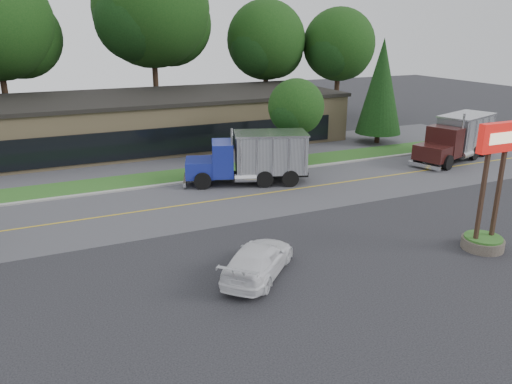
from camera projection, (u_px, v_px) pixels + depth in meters
ground at (256, 268)px, 21.46m from camera, size 140.00×140.00×0.00m
road at (193, 204)px, 29.26m from camera, size 60.00×8.00×0.02m
center_line at (193, 204)px, 29.26m from camera, size 60.00×0.12×0.01m
curb at (174, 184)px, 32.90m from camera, size 60.00×0.30×0.12m
grass_verge at (167, 177)px, 34.46m from camera, size 60.00×3.40×0.03m
far_parking at (151, 161)px, 38.79m from camera, size 60.00×7.00×0.02m
strip_mall at (156, 121)px, 44.13m from camera, size 32.00×12.00×4.00m
bilo_sign at (488, 208)px, 22.75m from camera, size 2.20×1.90×5.95m
tree_far_c at (153, 14)px, 49.19m from camera, size 12.17×11.46×17.36m
tree_far_d at (267, 44)px, 53.86m from camera, size 8.96×8.44×12.79m
tree_far_e at (339, 48)px, 55.38m from camera, size 8.45×7.95×12.05m
evergreen_right at (381, 86)px, 43.27m from camera, size 3.99×3.99×9.08m
tree_verge at (296, 110)px, 37.15m from camera, size 4.45×4.18×6.34m
dump_truck_blue at (254, 156)px, 32.73m from camera, size 8.29×4.89×3.36m
dump_truck_maroon at (458, 136)px, 38.74m from camera, size 8.68×4.98×3.36m
rally_car at (258, 260)px, 20.66m from camera, size 4.74×4.79×1.39m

